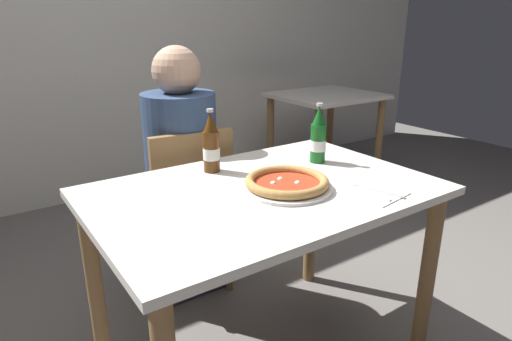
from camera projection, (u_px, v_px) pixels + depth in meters
back_wall_tiled at (83, 22)px, 3.09m from camera, size 7.00×0.10×2.60m
dining_table_main at (264, 217)px, 1.59m from camera, size 1.20×0.80×0.75m
chair_behind_table at (187, 202)px, 2.11m from camera, size 0.44×0.44×0.85m
diner_seated at (183, 179)px, 2.12m from camera, size 0.34×0.34×1.21m
dining_table_background at (325, 113)px, 3.57m from camera, size 0.80×0.70×0.75m
pizza_margherita_near at (287, 183)px, 1.54m from camera, size 0.32×0.32×0.04m
beer_bottle_left at (318, 138)px, 1.80m from camera, size 0.07×0.07×0.25m
beer_bottle_center at (211, 146)px, 1.69m from camera, size 0.07×0.07×0.25m
napkin_with_cutlery at (374, 193)px, 1.50m from camera, size 0.20×0.20×0.01m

